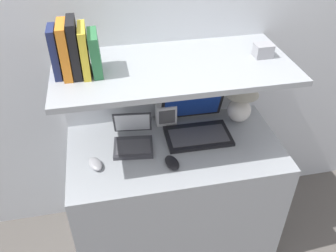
{
  "coord_description": "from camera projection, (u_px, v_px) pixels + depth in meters",
  "views": [
    {
      "loc": [
        -0.33,
        -1.14,
        2.04
      ],
      "look_at": [
        -0.04,
        0.31,
        0.93
      ],
      "focal_mm": 38.0,
      "sensor_mm": 36.0,
      "label": 1
    }
  ],
  "objects": [
    {
      "name": "book_black",
      "position": [
        74.0,
        48.0,
        1.57
      ],
      "size": [
        0.04,
        0.16,
        0.26
      ],
      "color": "black",
      "rests_on": "shelf"
    },
    {
      "name": "router_box",
      "position": [
        166.0,
        114.0,
        2.08
      ],
      "size": [
        0.12,
        0.06,
        0.13
      ],
      "color": "white",
      "rests_on": "desk"
    },
    {
      "name": "book_orange",
      "position": [
        65.0,
        50.0,
        1.57
      ],
      "size": [
        0.04,
        0.17,
        0.24
      ],
      "color": "orange",
      "rests_on": "shelf"
    },
    {
      "name": "second_mouse",
      "position": [
        95.0,
        164.0,
        1.81
      ],
      "size": [
        0.09,
        0.12,
        0.03
      ],
      "color": "#99999E",
      "rests_on": "desk"
    },
    {
      "name": "shelf_gadget",
      "position": [
        263.0,
        50.0,
        1.77
      ],
      "size": [
        0.09,
        0.07,
        0.07
      ],
      "color": "#99999E",
      "rests_on": "shelf"
    },
    {
      "name": "table_lamp",
      "position": [
        241.0,
        94.0,
        2.03
      ],
      "size": [
        0.2,
        0.2,
        0.31
      ],
      "color": "white",
      "rests_on": "desk"
    },
    {
      "name": "book_navy",
      "position": [
        55.0,
        52.0,
        1.56
      ],
      "size": [
        0.03,
        0.12,
        0.23
      ],
      "color": "navy",
      "rests_on": "shelf"
    },
    {
      "name": "shelf",
      "position": [
        174.0,
        67.0,
        1.72
      ],
      "size": [
        1.16,
        0.55,
        0.03
      ],
      "color": "#999EA3",
      "rests_on": "back_riser"
    },
    {
      "name": "laptop_large",
      "position": [
        196.0,
        125.0,
        2.02
      ],
      "size": [
        0.37,
        0.31,
        0.23
      ],
      "color": "black",
      "rests_on": "desk"
    },
    {
      "name": "book_yellow",
      "position": [
        84.0,
        51.0,
        1.58
      ],
      "size": [
        0.03,
        0.17,
        0.22
      ],
      "color": "gold",
      "rests_on": "shelf"
    },
    {
      "name": "laptop_small",
      "position": [
        133.0,
        139.0,
        1.94
      ],
      "size": [
        0.24,
        0.26,
        0.17
      ],
      "color": "#333338",
      "rests_on": "desk"
    },
    {
      "name": "book_green",
      "position": [
        95.0,
        53.0,
        1.6
      ],
      "size": [
        0.05,
        0.16,
        0.19
      ],
      "color": "#2D7042",
      "rests_on": "shelf"
    },
    {
      "name": "wall_back",
      "position": [
        162.0,
        47.0,
        1.98
      ],
      "size": [
        6.0,
        0.05,
        2.4
      ],
      "color": "silver",
      "rests_on": "ground_plane"
    },
    {
      "name": "back_riser",
      "position": [
        164.0,
        135.0,
        2.3
      ],
      "size": [
        1.16,
        0.04,
        1.21
      ],
      "color": "silver",
      "rests_on": "ground_plane"
    },
    {
      "name": "desk",
      "position": [
        175.0,
        196.0,
        2.17
      ],
      "size": [
        1.16,
        0.61,
        0.78
      ],
      "color": "#999EA3",
      "rests_on": "ground_plane"
    },
    {
      "name": "computer_mouse",
      "position": [
        172.0,
        163.0,
        1.82
      ],
      "size": [
        0.08,
        0.12,
        0.03
      ],
      "color": "black",
      "rests_on": "desk"
    }
  ]
}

